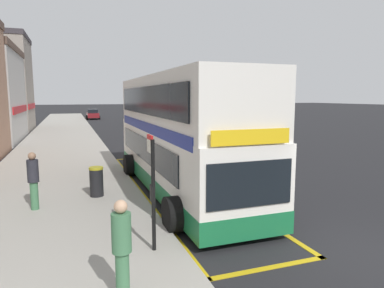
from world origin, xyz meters
The scene contains 11 objects.
ground_plane centered at (0.00, 32.00, 0.00)m, with size 260.00×260.00×0.00m, color black.
pavement_near centered at (-7.00, 32.00, 0.07)m, with size 6.00×76.00×0.14m, color #A39E93.
double_decker_bus centered at (-2.46, 6.77, 2.07)m, with size 3.28×11.21×4.40m.
bus_bay_markings centered at (-2.52, 7.23, 0.01)m, with size 2.96×14.21×0.01m.
bus_stop_sign centered at (-4.68, 1.69, 1.70)m, with size 0.09×0.51×2.64m.
parked_car_white_ahead centered at (4.73, 43.44, 0.80)m, with size 2.09×4.20×1.62m.
parked_car_white_across centered at (4.81, 32.78, 0.80)m, with size 2.09×4.20×1.62m.
parked_car_maroon_behind centered at (-2.76, 52.05, 0.80)m, with size 2.09×4.20×1.62m.
pedestrian_waiting_near_sign centered at (-7.52, 5.68, 1.13)m, with size 0.34×0.34×1.81m.
pedestrian_further_back centered at (-5.64, -0.10, 1.12)m, with size 0.34×0.34×1.78m.
litter_bin centered at (-5.58, 6.53, 0.67)m, with size 0.49×0.49×1.05m.
Camera 1 is at (-6.39, -5.75, 3.64)m, focal length 32.15 mm.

